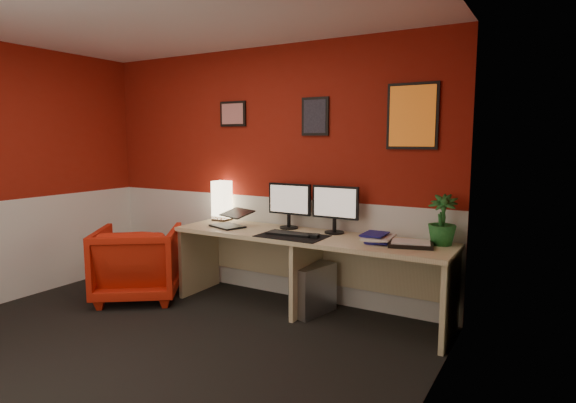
% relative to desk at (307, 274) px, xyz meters
% --- Properties ---
extents(ground, '(4.00, 3.50, 0.01)m').
position_rel_desk_xyz_m(ground, '(-0.68, -1.41, -0.36)').
color(ground, black).
rests_on(ground, ground).
extents(ceiling, '(4.00, 3.50, 0.01)m').
position_rel_desk_xyz_m(ceiling, '(-0.68, -1.41, 2.13)').
color(ceiling, white).
rests_on(ceiling, ground).
extents(wall_back, '(4.00, 0.01, 2.50)m').
position_rel_desk_xyz_m(wall_back, '(-0.68, 0.34, 0.89)').
color(wall_back, maroon).
rests_on(wall_back, ground).
extents(wall_right, '(0.01, 3.50, 2.50)m').
position_rel_desk_xyz_m(wall_right, '(1.32, -1.41, 0.89)').
color(wall_right, maroon).
rests_on(wall_right, ground).
extents(wainscot_back, '(4.00, 0.01, 1.00)m').
position_rel_desk_xyz_m(wainscot_back, '(-0.68, 0.34, 0.14)').
color(wainscot_back, silver).
rests_on(wainscot_back, ground).
extents(wainscot_right, '(0.01, 3.50, 1.00)m').
position_rel_desk_xyz_m(wainscot_right, '(1.31, -1.41, 0.14)').
color(wainscot_right, silver).
rests_on(wainscot_right, ground).
extents(desk, '(2.60, 0.65, 0.73)m').
position_rel_desk_xyz_m(desk, '(0.00, 0.00, 0.00)').
color(desk, tan).
rests_on(desk, ground).
extents(shoji_lamp, '(0.16, 0.16, 0.40)m').
position_rel_desk_xyz_m(shoji_lamp, '(-1.14, 0.23, 0.56)').
color(shoji_lamp, '#FFE5B2').
rests_on(shoji_lamp, desk).
extents(laptop, '(0.39, 0.33, 0.22)m').
position_rel_desk_xyz_m(laptop, '(-0.85, -0.06, 0.47)').
color(laptop, black).
rests_on(laptop, desk).
extents(monitor_left, '(0.45, 0.06, 0.58)m').
position_rel_desk_xyz_m(monitor_left, '(-0.30, 0.19, 0.66)').
color(monitor_left, black).
rests_on(monitor_left, desk).
extents(monitor_right, '(0.45, 0.06, 0.58)m').
position_rel_desk_xyz_m(monitor_right, '(0.19, 0.19, 0.66)').
color(monitor_right, black).
rests_on(monitor_right, desk).
extents(desk_mat, '(0.60, 0.38, 0.01)m').
position_rel_desk_xyz_m(desk_mat, '(-0.08, -0.13, 0.37)').
color(desk_mat, black).
rests_on(desk_mat, desk).
extents(keyboard, '(0.43, 0.18, 0.02)m').
position_rel_desk_xyz_m(keyboard, '(-0.12, -0.10, 0.38)').
color(keyboard, black).
rests_on(keyboard, desk_mat).
extents(mouse, '(0.08, 0.11, 0.03)m').
position_rel_desk_xyz_m(mouse, '(0.13, -0.10, 0.39)').
color(mouse, black).
rests_on(mouse, desk_mat).
extents(book_bottom, '(0.22, 0.28, 0.02)m').
position_rel_desk_xyz_m(book_bottom, '(0.58, 0.00, 0.38)').
color(book_bottom, navy).
rests_on(book_bottom, desk).
extents(book_middle, '(0.26, 0.33, 0.02)m').
position_rel_desk_xyz_m(book_middle, '(0.55, 0.01, 0.41)').
color(book_middle, silver).
rests_on(book_middle, book_bottom).
extents(book_top, '(0.19, 0.26, 0.02)m').
position_rel_desk_xyz_m(book_top, '(0.54, 0.02, 0.43)').
color(book_top, navy).
rests_on(book_top, book_middle).
extents(zen_tray, '(0.40, 0.33, 0.03)m').
position_rel_desk_xyz_m(zen_tray, '(0.94, 0.01, 0.38)').
color(zen_tray, black).
rests_on(zen_tray, desk).
extents(potted_plant, '(0.24, 0.24, 0.41)m').
position_rel_desk_xyz_m(potted_plant, '(1.14, 0.18, 0.57)').
color(potted_plant, '#19591E').
rests_on(potted_plant, desk).
extents(pc_tower, '(0.30, 0.48, 0.45)m').
position_rel_desk_xyz_m(pc_tower, '(0.06, 0.01, -0.14)').
color(pc_tower, '#99999E').
rests_on(pc_tower, ground).
extents(armchair, '(1.10, 1.10, 0.73)m').
position_rel_desk_xyz_m(armchair, '(-1.65, -0.48, -0.00)').
color(armchair, '#BB1B08').
rests_on(armchair, ground).
extents(art_left, '(0.32, 0.02, 0.26)m').
position_rel_desk_xyz_m(art_left, '(-1.05, 0.33, 1.49)').
color(art_left, red).
rests_on(art_left, wall_back).
extents(art_center, '(0.28, 0.02, 0.36)m').
position_rel_desk_xyz_m(art_center, '(-0.09, 0.33, 1.44)').
color(art_center, black).
rests_on(art_center, wall_back).
extents(art_right, '(0.44, 0.02, 0.56)m').
position_rel_desk_xyz_m(art_right, '(0.83, 0.33, 1.42)').
color(art_right, orange).
rests_on(art_right, wall_back).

